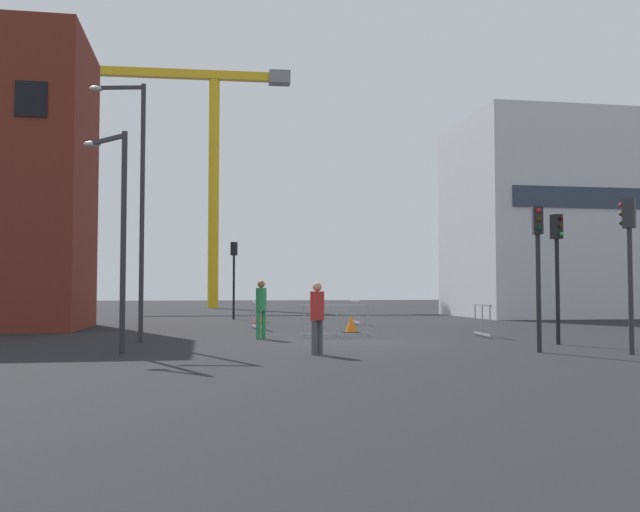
{
  "coord_description": "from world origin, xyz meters",
  "views": [
    {
      "loc": [
        -4.41,
        -20.64,
        1.56
      ],
      "look_at": [
        0.0,
        5.5,
        2.84
      ],
      "focal_mm": 38.96,
      "sensor_mm": 36.0,
      "label": 1
    }
  ],
  "objects_px": {
    "construction_crane": "(208,145)",
    "traffic_light_crosswalk": "(557,256)",
    "traffic_light_corner": "(234,267)",
    "traffic_cone_by_barrier": "(351,325)",
    "pedestrian_walking": "(317,312)",
    "traffic_cone_striped": "(258,317)",
    "streetlamp_short": "(118,218)",
    "streetlamp_tall": "(136,191)",
    "pedestrian_waiting": "(261,305)",
    "traffic_light_median": "(538,253)",
    "traffic_light_far": "(629,249)"
  },
  "relations": [
    {
      "from": "streetlamp_short",
      "to": "traffic_light_median",
      "type": "relative_size",
      "value": 1.5
    },
    {
      "from": "traffic_cone_striped",
      "to": "pedestrian_walking",
      "type": "bearing_deg",
      "value": -89.35
    },
    {
      "from": "traffic_light_median",
      "to": "pedestrian_walking",
      "type": "xyz_separation_m",
      "value": [
        -5.55,
        0.32,
        -1.46
      ]
    },
    {
      "from": "streetlamp_tall",
      "to": "streetlamp_short",
      "type": "relative_size",
      "value": 1.41
    },
    {
      "from": "construction_crane",
      "to": "traffic_light_crosswalk",
      "type": "relative_size",
      "value": 5.46
    },
    {
      "from": "pedestrian_walking",
      "to": "traffic_light_corner",
      "type": "bearing_deg",
      "value": 93.23
    },
    {
      "from": "construction_crane",
      "to": "pedestrian_waiting",
      "type": "relative_size",
      "value": 10.94
    },
    {
      "from": "streetlamp_short",
      "to": "traffic_light_median",
      "type": "bearing_deg",
      "value": -8.8
    },
    {
      "from": "traffic_light_corner",
      "to": "pedestrian_waiting",
      "type": "distance_m",
      "value": 14.64
    },
    {
      "from": "streetlamp_tall",
      "to": "pedestrian_waiting",
      "type": "distance_m",
      "value": 5.18
    },
    {
      "from": "streetlamp_tall",
      "to": "traffic_light_corner",
      "type": "distance_m",
      "value": 15.88
    },
    {
      "from": "streetlamp_short",
      "to": "construction_crane",
      "type": "bearing_deg",
      "value": 86.57
    },
    {
      "from": "streetlamp_tall",
      "to": "traffic_light_median",
      "type": "distance_m",
      "value": 11.57
    },
    {
      "from": "pedestrian_walking",
      "to": "traffic_cone_striped",
      "type": "distance_m",
      "value": 15.71
    },
    {
      "from": "traffic_cone_by_barrier",
      "to": "streetlamp_short",
      "type": "bearing_deg",
      "value": -136.77
    },
    {
      "from": "traffic_light_crosswalk",
      "to": "pedestrian_walking",
      "type": "bearing_deg",
      "value": -165.28
    },
    {
      "from": "streetlamp_short",
      "to": "traffic_light_far",
      "type": "distance_m",
      "value": 12.55
    },
    {
      "from": "construction_crane",
      "to": "traffic_light_median",
      "type": "height_order",
      "value": "construction_crane"
    },
    {
      "from": "construction_crane",
      "to": "traffic_cone_striped",
      "type": "relative_size",
      "value": 33.25
    },
    {
      "from": "traffic_light_crosswalk",
      "to": "pedestrian_walking",
      "type": "relative_size",
      "value": 2.13
    },
    {
      "from": "construction_crane",
      "to": "pedestrian_walking",
      "type": "xyz_separation_m",
      "value": [
        2.36,
        -42.26,
        -12.77
      ]
    },
    {
      "from": "traffic_light_crosswalk",
      "to": "pedestrian_walking",
      "type": "distance_m",
      "value": 7.67
    },
    {
      "from": "construction_crane",
      "to": "traffic_light_crosswalk",
      "type": "height_order",
      "value": "construction_crane"
    },
    {
      "from": "traffic_cone_striped",
      "to": "pedestrian_waiting",
      "type": "bearing_deg",
      "value": -94.02
    },
    {
      "from": "traffic_cone_striped",
      "to": "traffic_light_median",
      "type": "bearing_deg",
      "value": -70.33
    },
    {
      "from": "construction_crane",
      "to": "pedestrian_waiting",
      "type": "bearing_deg",
      "value": -87.71
    },
    {
      "from": "streetlamp_short",
      "to": "traffic_light_crosswalk",
      "type": "relative_size",
      "value": 1.48
    },
    {
      "from": "pedestrian_walking",
      "to": "pedestrian_waiting",
      "type": "height_order",
      "value": "pedestrian_waiting"
    },
    {
      "from": "traffic_light_crosswalk",
      "to": "traffic_cone_striped",
      "type": "bearing_deg",
      "value": 118.39
    },
    {
      "from": "traffic_cone_striped",
      "to": "traffic_cone_by_barrier",
      "type": "distance_m",
      "value": 7.93
    },
    {
      "from": "traffic_light_corner",
      "to": "traffic_cone_by_barrier",
      "type": "distance_m",
      "value": 12.58
    },
    {
      "from": "pedestrian_walking",
      "to": "streetlamp_short",
      "type": "bearing_deg",
      "value": 165.06
    },
    {
      "from": "streetlamp_short",
      "to": "traffic_light_far",
      "type": "xyz_separation_m",
      "value": [
        12.27,
        -2.51,
        -0.8
      ]
    },
    {
      "from": "traffic_light_corner",
      "to": "traffic_light_crosswalk",
      "type": "relative_size",
      "value": 1.09
    },
    {
      "from": "traffic_light_far",
      "to": "traffic_light_crosswalk",
      "type": "xyz_separation_m",
      "value": [
        -0.18,
        3.14,
        -0.02
      ]
    },
    {
      "from": "traffic_light_corner",
      "to": "pedestrian_walking",
      "type": "relative_size",
      "value": 2.33
    },
    {
      "from": "streetlamp_tall",
      "to": "traffic_cone_by_barrier",
      "type": "relative_size",
      "value": 12.57
    },
    {
      "from": "construction_crane",
      "to": "traffic_light_median",
      "type": "xyz_separation_m",
      "value": [
        7.91,
        -42.58,
        -11.31
      ]
    },
    {
      "from": "construction_crane",
      "to": "traffic_light_crosswalk",
      "type": "xyz_separation_m",
      "value": [
        9.64,
        -40.35,
        -11.27
      ]
    },
    {
      "from": "traffic_light_corner",
      "to": "pedestrian_waiting",
      "type": "relative_size",
      "value": 2.18
    },
    {
      "from": "traffic_cone_by_barrier",
      "to": "pedestrian_walking",
      "type": "bearing_deg",
      "value": -107.56
    },
    {
      "from": "traffic_light_far",
      "to": "traffic_light_crosswalk",
      "type": "relative_size",
      "value": 1.01
    },
    {
      "from": "construction_crane",
      "to": "traffic_cone_striped",
      "type": "bearing_deg",
      "value": -85.3
    },
    {
      "from": "streetlamp_tall",
      "to": "traffic_light_corner",
      "type": "bearing_deg",
      "value": 76.92
    },
    {
      "from": "streetlamp_tall",
      "to": "traffic_light_corner",
      "type": "xyz_separation_m",
      "value": [
        3.57,
        15.37,
        -1.79
      ]
    },
    {
      "from": "construction_crane",
      "to": "traffic_cone_by_barrier",
      "type": "distance_m",
      "value": 36.91
    },
    {
      "from": "traffic_light_corner",
      "to": "pedestrian_waiting",
      "type": "height_order",
      "value": "traffic_light_corner"
    },
    {
      "from": "traffic_light_far",
      "to": "pedestrian_waiting",
      "type": "height_order",
      "value": "traffic_light_far"
    },
    {
      "from": "streetlamp_short",
      "to": "pedestrian_walking",
      "type": "xyz_separation_m",
      "value": [
        4.82,
        -1.28,
        -2.32
      ]
    },
    {
      "from": "traffic_light_corner",
      "to": "pedestrian_walking",
      "type": "height_order",
      "value": "traffic_light_corner"
    }
  ]
}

